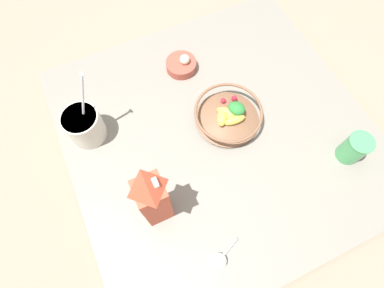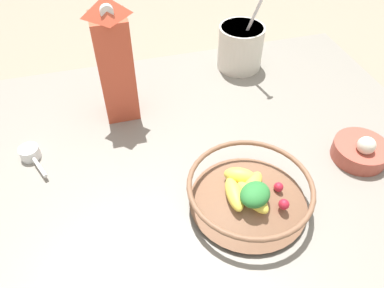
{
  "view_description": "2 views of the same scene",
  "coord_description": "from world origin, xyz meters",
  "px_view_note": "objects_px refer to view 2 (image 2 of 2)",
  "views": [
    {
      "loc": [
        -0.39,
        0.28,
        0.98
      ],
      "look_at": [
        -0.02,
        0.11,
        0.07
      ],
      "focal_mm": 28.0,
      "sensor_mm": 36.0,
      "label": 1
    },
    {
      "loc": [
        -0.19,
        -0.44,
        0.63
      ],
      "look_at": [
        -0.05,
        0.08,
        0.1
      ],
      "focal_mm": 35.0,
      "sensor_mm": 36.0,
      "label": 2
    }
  ],
  "objects_px": {
    "yogurt_tub": "(241,45)",
    "fruit_bowl": "(249,192)",
    "milk_carton": "(114,60)",
    "garlic_bowl": "(360,151)"
  },
  "relations": [
    {
      "from": "yogurt_tub",
      "to": "fruit_bowl",
      "type": "bearing_deg",
      "value": -108.48
    },
    {
      "from": "fruit_bowl",
      "to": "milk_carton",
      "type": "xyz_separation_m",
      "value": [
        -0.19,
        0.35,
        0.11
      ]
    },
    {
      "from": "milk_carton",
      "to": "yogurt_tub",
      "type": "xyz_separation_m",
      "value": [
        0.35,
        0.12,
        -0.08
      ]
    },
    {
      "from": "fruit_bowl",
      "to": "milk_carton",
      "type": "distance_m",
      "value": 0.41
    },
    {
      "from": "garlic_bowl",
      "to": "milk_carton",
      "type": "bearing_deg",
      "value": 148.31
    },
    {
      "from": "milk_carton",
      "to": "garlic_bowl",
      "type": "bearing_deg",
      "value": -31.69
    },
    {
      "from": "yogurt_tub",
      "to": "garlic_bowl",
      "type": "xyz_separation_m",
      "value": [
        0.12,
        -0.41,
        -0.05
      ]
    },
    {
      "from": "garlic_bowl",
      "to": "yogurt_tub",
      "type": "bearing_deg",
      "value": 106.91
    },
    {
      "from": "fruit_bowl",
      "to": "milk_carton",
      "type": "bearing_deg",
      "value": 119.27
    },
    {
      "from": "fruit_bowl",
      "to": "garlic_bowl",
      "type": "xyz_separation_m",
      "value": [
        0.28,
        0.05,
        -0.02
      ]
    }
  ]
}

